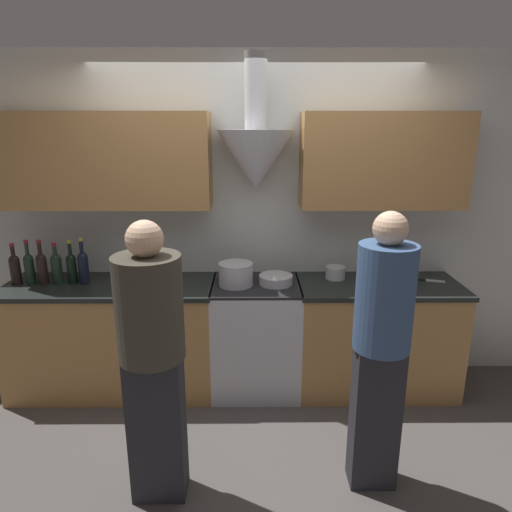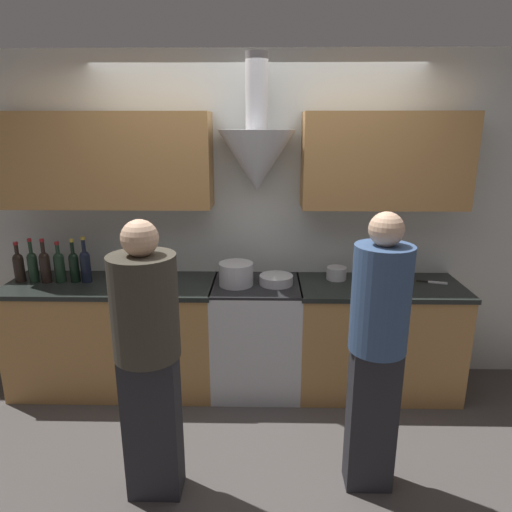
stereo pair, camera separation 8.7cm
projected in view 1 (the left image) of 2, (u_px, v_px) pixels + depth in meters
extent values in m
plane|color=#4C4744|center=(256.00, 411.00, 3.40)|extent=(12.00, 12.00, 0.00)
cube|color=silver|center=(256.00, 222.00, 3.70)|extent=(8.40, 0.06, 2.60)
cone|color=silver|center=(256.00, 161.00, 3.38)|extent=(0.58, 0.58, 0.45)
cylinder|color=silver|center=(256.00, 91.00, 3.25)|extent=(0.16, 0.16, 0.53)
cube|color=#B27F47|center=(104.00, 161.00, 3.38)|extent=(1.57, 0.32, 0.70)
cube|color=#B27F47|center=(383.00, 161.00, 3.39)|extent=(1.22, 0.32, 0.70)
cube|color=#B27F47|center=(114.00, 339.00, 3.61)|extent=(1.57, 0.60, 0.85)
cube|color=black|center=(109.00, 286.00, 3.49)|extent=(1.60, 0.62, 0.03)
cube|color=#B27F47|center=(375.00, 338.00, 3.63)|extent=(1.22, 0.60, 0.85)
cube|color=black|center=(379.00, 286.00, 3.51)|extent=(1.25, 0.62, 0.03)
cube|color=silver|center=(256.00, 337.00, 3.62)|extent=(0.68, 0.60, 0.86)
cube|color=black|center=(256.00, 359.00, 3.35)|extent=(0.47, 0.01, 0.39)
cube|color=black|center=(256.00, 285.00, 3.50)|extent=(0.68, 0.60, 0.02)
cube|color=silver|center=(256.00, 281.00, 3.77)|extent=(0.68, 0.06, 0.10)
cylinder|color=black|center=(16.00, 272.00, 3.48)|extent=(0.08, 0.08, 0.19)
sphere|color=black|center=(14.00, 260.00, 3.45)|extent=(0.08, 0.08, 0.08)
cylinder|color=black|center=(13.00, 252.00, 3.43)|extent=(0.03, 0.03, 0.09)
cylinder|color=maroon|center=(12.00, 245.00, 3.42)|extent=(0.03, 0.03, 0.02)
cylinder|color=black|center=(30.00, 271.00, 3.47)|extent=(0.07, 0.07, 0.20)
sphere|color=black|center=(28.00, 259.00, 3.45)|extent=(0.07, 0.07, 0.07)
cylinder|color=black|center=(27.00, 250.00, 3.43)|extent=(0.03, 0.03, 0.11)
cylinder|color=maroon|center=(26.00, 241.00, 3.41)|extent=(0.03, 0.03, 0.02)
cylinder|color=black|center=(43.00, 271.00, 3.46)|extent=(0.08, 0.08, 0.20)
sphere|color=black|center=(41.00, 259.00, 3.44)|extent=(0.07, 0.07, 0.07)
cylinder|color=black|center=(40.00, 250.00, 3.42)|extent=(0.03, 0.03, 0.10)
cylinder|color=maroon|center=(39.00, 242.00, 3.40)|extent=(0.03, 0.03, 0.02)
cylinder|color=black|center=(57.00, 271.00, 3.48)|extent=(0.08, 0.08, 0.20)
sphere|color=black|center=(56.00, 259.00, 3.45)|extent=(0.08, 0.08, 0.08)
cylinder|color=black|center=(55.00, 251.00, 3.43)|extent=(0.03, 0.03, 0.08)
cylinder|color=maroon|center=(54.00, 245.00, 3.42)|extent=(0.03, 0.03, 0.02)
cylinder|color=black|center=(72.00, 271.00, 3.48)|extent=(0.07, 0.07, 0.20)
sphere|color=black|center=(71.00, 259.00, 3.46)|extent=(0.07, 0.07, 0.07)
cylinder|color=black|center=(70.00, 250.00, 3.44)|extent=(0.03, 0.03, 0.10)
cylinder|color=gold|center=(69.00, 242.00, 3.42)|extent=(0.03, 0.03, 0.02)
cylinder|color=black|center=(84.00, 270.00, 3.48)|extent=(0.08, 0.08, 0.21)
sphere|color=black|center=(82.00, 257.00, 3.45)|extent=(0.07, 0.07, 0.07)
cylinder|color=black|center=(81.00, 248.00, 3.43)|extent=(0.03, 0.03, 0.11)
cylinder|color=gold|center=(80.00, 239.00, 3.41)|extent=(0.03, 0.03, 0.02)
cylinder|color=silver|center=(236.00, 274.00, 3.45)|extent=(0.26, 0.26, 0.17)
cylinder|color=silver|center=(276.00, 280.00, 3.48)|extent=(0.26, 0.26, 0.07)
sphere|color=orange|center=(406.00, 272.00, 3.63)|extent=(0.08, 0.08, 0.08)
cylinder|color=silver|center=(335.00, 272.00, 3.60)|extent=(0.16, 0.16, 0.10)
cube|color=silver|center=(435.00, 281.00, 3.55)|extent=(0.14, 0.07, 0.01)
cube|color=black|center=(420.00, 280.00, 3.58)|extent=(0.09, 0.05, 0.01)
cube|color=#28282D|center=(157.00, 427.00, 2.54)|extent=(0.30, 0.19, 0.87)
cylinder|color=#3D382D|center=(149.00, 308.00, 2.34)|extent=(0.35, 0.35, 0.56)
sphere|color=#E0B28E|center=(144.00, 239.00, 2.24)|extent=(0.19, 0.19, 0.19)
cube|color=#28282D|center=(375.00, 417.00, 2.62)|extent=(0.26, 0.17, 0.88)
cylinder|color=#38517A|center=(385.00, 298.00, 2.42)|extent=(0.31, 0.31, 0.58)
sphere|color=#E0B28E|center=(390.00, 229.00, 2.31)|extent=(0.18, 0.18, 0.18)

